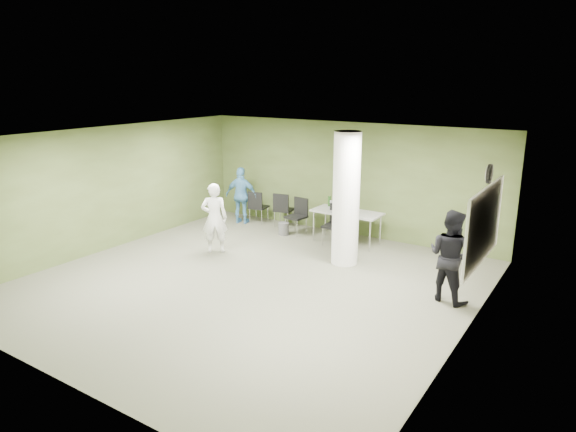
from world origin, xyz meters
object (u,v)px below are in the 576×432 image
Objects in this scene: man_blue at (242,196)px; chair_back_left at (257,205)px; man_black at (450,256)px; woman_white at (214,218)px; folding_table at (346,213)px.

chair_back_left is at bearing -166.35° from man_blue.
man_black reaches higher than chair_back_left.
woman_white reaches higher than man_blue.
folding_table is at bearing -173.54° from woman_white.
man_blue is at bearing -2.11° from man_black.
man_blue is at bearing -105.33° from woman_white.
chair_back_left is at bearing -4.98° from man_black.
man_black is at bearing 143.95° from woman_white.
man_blue is (-3.15, 0.02, 0.03)m from folding_table.
chair_back_left is 0.54× the size of man_black.
folding_table is 3.10m from woman_white.
man_blue reaches higher than folding_table.
woman_white is 2.42m from man_blue.
man_black is (5.19, 0.25, 0.03)m from woman_white.
woman_white is at bearing 18.40° from man_black.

